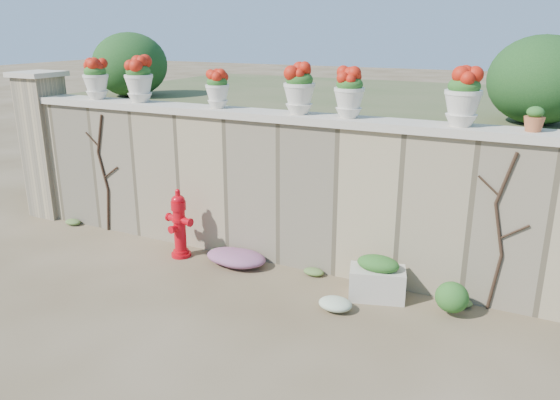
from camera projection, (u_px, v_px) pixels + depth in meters
The scene contains 21 objects.
ground at pixel (186, 308), 6.47m from camera, with size 80.00×80.00×0.00m, color brown.
stone_wall at pixel (258, 189), 7.70m from camera, with size 8.00×0.40×2.00m, color #988765.
wall_cap at pixel (257, 115), 7.38m from camera, with size 8.10×0.52×0.10m, color beige.
gate_pillar at pixel (46, 144), 9.38m from camera, with size 0.72×0.72×2.48m.
raised_fill at pixel (338, 146), 10.43m from camera, with size 9.00×6.00×2.00m, color #384C23.
back_shrub_left at pixel (130, 65), 9.61m from camera, with size 1.30×1.30×1.10m, color #143814.
back_shrub_right at pixel (541, 80), 6.82m from camera, with size 1.30×1.30×1.10m, color #143814.
vine_left at pixel (104, 172), 8.65m from camera, with size 0.60×0.04×1.91m.
vine_right at pixel (500, 231), 6.15m from camera, with size 0.60×0.04×1.91m.
fire_hydrant at pixel (179, 223), 7.79m from camera, with size 0.44×0.31×1.01m.
planter_box at pixel (377, 279), 6.64m from camera, with size 0.75×0.56×0.55m.
green_shrub at pixel (444, 291), 6.31m from camera, with size 0.56×0.50×0.53m, color #1E5119.
magenta_clump at pixel (236, 256), 7.62m from camera, with size 0.94×0.63×0.25m, color #B624A0.
white_flowers at pixel (335, 304), 6.38m from camera, with size 0.52×0.41×0.19m, color white.
urn_pot_0 at pixel (96, 79), 8.49m from camera, with size 0.39×0.39×0.61m.
urn_pot_1 at pixel (139, 80), 8.12m from camera, with size 0.42×0.42×0.66m.
urn_pot_2 at pixel (217, 89), 7.56m from camera, with size 0.33×0.33×0.52m.
urn_pot_3 at pixel (299, 89), 7.01m from camera, with size 0.41×0.41×0.64m.
urn_pot_4 at pixel (349, 94), 6.73m from camera, with size 0.38×0.38×0.60m.
urn_pot_5 at pixel (463, 98), 6.15m from camera, with size 0.42×0.42×0.65m.
terracotta_pot at pixel (534, 120), 5.89m from camera, with size 0.22×0.22×0.26m.
Camera 1 is at (3.56, -4.68, 3.18)m, focal length 35.00 mm.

